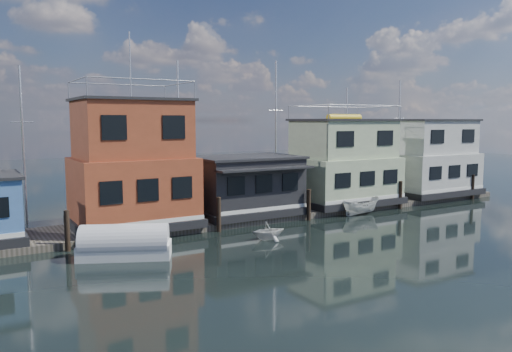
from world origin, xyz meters
TOP-DOWN VIEW (x-y plane):
  - ground at (0.00, 0.00)m, footprint 160.00×160.00m
  - dock at (0.00, 12.00)m, footprint 48.00×5.00m
  - houseboat_red at (-8.50, 12.00)m, footprint 7.40×5.90m
  - houseboat_dark at (-0.50, 11.98)m, footprint 7.40×6.10m
  - houseboat_green at (8.50, 12.00)m, footprint 8.40×5.90m
  - houseboat_white at (18.50, 12.00)m, footprint 8.40×5.90m
  - pilings at (-0.33, 9.20)m, footprint 42.28×0.28m
  - background_masts at (4.76, 18.00)m, footprint 36.40×0.16m
  - dinghy_white at (-2.45, 5.88)m, footprint 2.23×1.97m
  - dinghy_teal at (-10.71, 7.39)m, footprint 4.35×3.45m
  - motorboat at (7.58, 8.88)m, footprint 3.33×1.30m
  - tarp_runabout at (-10.77, 6.31)m, footprint 4.87×3.51m

SIDE VIEW (x-z plane):
  - ground at x=0.00m, z-range 0.00..0.00m
  - dock at x=0.00m, z-range 0.00..0.40m
  - dinghy_teal at x=-10.71m, z-range 0.00..0.81m
  - dinghy_white at x=-2.45m, z-range 0.00..1.09m
  - motorboat at x=7.58m, z-range 0.00..1.28m
  - tarp_runabout at x=-10.77m, z-range -0.23..1.61m
  - pilings at x=-0.33m, z-range 0.00..2.20m
  - houseboat_dark at x=-0.50m, z-range 0.39..4.45m
  - houseboat_white at x=18.50m, z-range 0.21..6.87m
  - houseboat_green at x=8.50m, z-range 0.03..7.06m
  - houseboat_red at x=-8.50m, z-range -1.83..10.03m
  - background_masts at x=4.76m, z-range -0.45..11.55m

